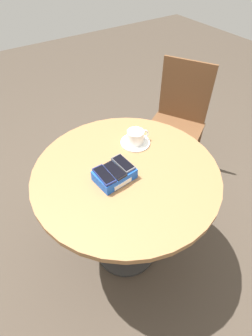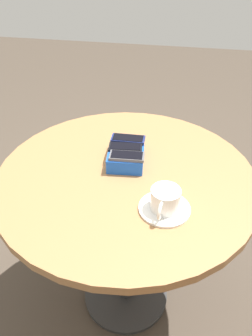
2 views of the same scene
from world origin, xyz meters
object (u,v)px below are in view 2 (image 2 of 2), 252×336
coffee_cup (165,199)px  phone_navy (128,139)px  round_table (126,200)px  phone_gray (127,156)px  phone_box (126,155)px  saucer (164,208)px  phone_black (125,147)px

coffee_cup → phone_navy: bearing=-150.4°
round_table → phone_gray: (-0.02, -0.00, 0.19)m
phone_box → phone_gray: phone_gray is taller
saucer → phone_black: bearing=-144.7°
saucer → coffee_cup: bearing=-10.0°
round_table → phone_box: size_ratio=4.86×
phone_box → phone_gray: (0.06, 0.01, 0.03)m
phone_box → phone_navy: phone_navy is taller
phone_box → saucer: (0.23, 0.16, -0.02)m
phone_box → saucer: size_ratio=1.18×
round_table → coffee_cup: 0.27m
phone_navy → saucer: phone_navy is taller
phone_box → phone_gray: bearing=11.6°
round_table → saucer: bearing=43.0°
phone_box → phone_gray: 0.07m
saucer → phone_box: bearing=-145.1°
phone_navy → coffee_cup: (0.28, 0.16, -0.02)m
coffee_cup → phone_black: bearing=-145.1°
phone_black → saucer: 0.28m
round_table → phone_gray: phone_gray is taller
phone_navy → phone_black: 0.05m
phone_navy → phone_black: phone_navy is taller
saucer → phone_navy: bearing=-150.2°
phone_box → phone_gray: size_ratio=1.52×
phone_navy → phone_black: (0.05, 0.00, -0.00)m
round_table → phone_black: bearing=-168.0°
phone_black → coffee_cup: (0.23, 0.16, -0.01)m
phone_box → saucer: phone_box is taller
round_table → phone_box: (-0.07, -0.01, 0.15)m
phone_navy → phone_gray: size_ratio=1.02×
phone_navy → saucer: 0.33m
coffee_cup → round_table: bearing=-137.5°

